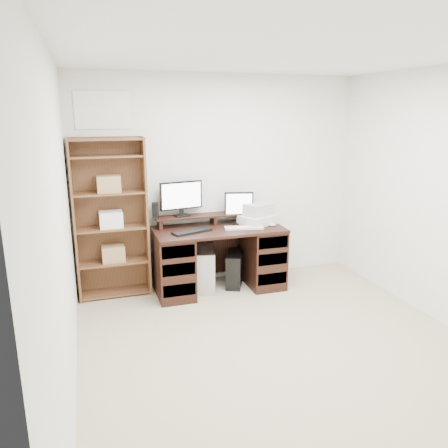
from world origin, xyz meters
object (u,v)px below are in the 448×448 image
desk (219,257)px  printer (259,219)px  monitor_wide (181,197)px  tower_black (234,269)px  tower_silver (205,269)px  monitor_small (239,206)px  bookshelf (111,217)px

desk → printer: size_ratio=3.53×
desk → monitor_wide: (-0.38, 0.24, 0.71)m
tower_black → printer: bearing=27.1°
desk → printer: 0.67m
monitor_wide → printer: 0.97m
monitor_wide → printer: monitor_wide is taller
desk → tower_black: bearing=8.3°
desk → tower_silver: 0.22m
monitor_small → bookshelf: 1.50m
monitor_small → printer: bearing=-11.5°
desk → monitor_small: 0.66m
bookshelf → tower_black: bearing=-7.4°
monitor_wide → bookshelf: bookshelf is taller
monitor_small → tower_silver: size_ratio=0.77×
monitor_small → monitor_wide: bearing=-174.3°
monitor_small → tower_black: monitor_small is taller
monitor_wide → tower_black: monitor_wide is taller
monitor_small → tower_silver: 0.85m
monitor_small → bookshelf: size_ratio=0.21×
bookshelf → desk: bearing=-10.1°
monitor_wide → monitor_small: bearing=-16.4°
desk → tower_black: size_ratio=3.38×
monitor_wide → tower_silver: 0.90m
printer → tower_black: bearing=159.0°
desk → monitor_small: (0.30, 0.15, 0.57)m
monitor_small → bookshelf: bearing=-169.3°
monitor_wide → tower_black: (0.59, -0.21, -0.89)m
printer → tower_silver: 0.88m
tower_silver → tower_black: (0.37, -0.02, -0.04)m
printer → tower_black: (-0.31, -0.02, -0.60)m
desk → monitor_wide: monitor_wide is taller
desk → monitor_small: monitor_small is taller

